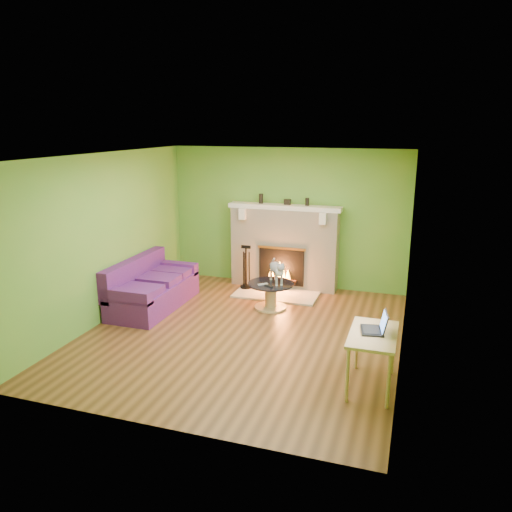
{
  "coord_description": "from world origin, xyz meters",
  "views": [
    {
      "loc": [
        2.32,
        -6.46,
        3.02
      ],
      "look_at": [
        0.07,
        0.4,
        1.1
      ],
      "focal_mm": 35.0,
      "sensor_mm": 36.0,
      "label": 1
    }
  ],
  "objects_px": {
    "sofa": "(151,289)",
    "coffee_table": "(271,294)",
    "desk": "(373,340)",
    "cat": "(276,271)"
  },
  "relations": [
    {
      "from": "sofa",
      "to": "desk",
      "type": "relative_size",
      "value": 1.98
    },
    {
      "from": "coffee_table",
      "to": "cat",
      "type": "relative_size",
      "value": 1.16
    },
    {
      "from": "desk",
      "to": "cat",
      "type": "bearing_deg",
      "value": 129.15
    },
    {
      "from": "sofa",
      "to": "coffee_table",
      "type": "relative_size",
      "value": 2.36
    },
    {
      "from": "coffee_table",
      "to": "desk",
      "type": "height_order",
      "value": "desk"
    },
    {
      "from": "sofa",
      "to": "cat",
      "type": "xyz_separation_m",
      "value": [
        2.03,
        0.62,
        0.33
      ]
    },
    {
      "from": "desk",
      "to": "cat",
      "type": "height_order",
      "value": "cat"
    },
    {
      "from": "sofa",
      "to": "desk",
      "type": "bearing_deg",
      "value": -22.45
    },
    {
      "from": "sofa",
      "to": "coffee_table",
      "type": "distance_m",
      "value": 2.03
    },
    {
      "from": "sofa",
      "to": "coffee_table",
      "type": "xyz_separation_m",
      "value": [
        1.95,
        0.57,
        -0.07
      ]
    }
  ]
}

